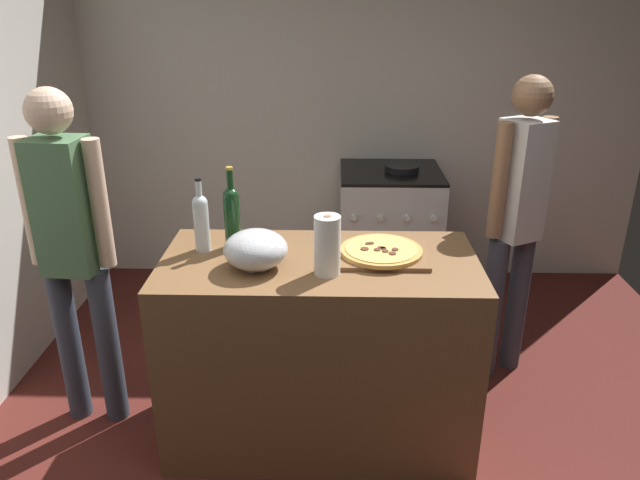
{
  "coord_description": "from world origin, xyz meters",
  "views": [
    {
      "loc": [
        -0.07,
        -1.65,
        1.99
      ],
      "look_at": [
        -0.13,
        0.84,
        0.96
      ],
      "focal_mm": 33.83,
      "sensor_mm": 36.0,
      "label": 1
    }
  ],
  "objects": [
    {
      "name": "ground_plane",
      "position": [
        0.0,
        1.27,
        -0.01
      ],
      "size": [
        4.2,
        3.15,
        0.02
      ],
      "primitive_type": "cube",
      "color": "#511E19"
    },
    {
      "name": "kitchen_wall_rear",
      "position": [
        0.0,
        2.6,
        1.3
      ],
      "size": [
        4.2,
        0.1,
        2.6
      ],
      "primitive_type": "cube",
      "color": "beige",
      "rests_on": "ground_plane"
    },
    {
      "name": "counter",
      "position": [
        -0.13,
        0.74,
        0.46
      ],
      "size": [
        1.39,
        0.69,
        0.91
      ],
      "primitive_type": "cube",
      "color": "brown",
      "rests_on": "ground_plane"
    },
    {
      "name": "cutting_board",
      "position": [
        0.14,
        0.77,
        0.92
      ],
      "size": [
        0.4,
        0.32,
        0.02
      ],
      "primitive_type": "cube",
      "color": "brown",
      "rests_on": "counter"
    },
    {
      "name": "pizza",
      "position": [
        0.14,
        0.77,
        0.94
      ],
      "size": [
        0.36,
        0.36,
        0.03
      ],
      "color": "tan",
      "rests_on": "cutting_board"
    },
    {
      "name": "mixing_bowl",
      "position": [
        -0.4,
        0.65,
        1.0
      ],
      "size": [
        0.27,
        0.27,
        0.16
      ],
      "color": "#B2B2B7",
      "rests_on": "counter"
    },
    {
      "name": "paper_towel_roll",
      "position": [
        -0.1,
        0.59,
        1.04
      ],
      "size": [
        0.11,
        0.11,
        0.26
      ],
      "color": "white",
      "rests_on": "counter"
    },
    {
      "name": "wine_bottle_amber",
      "position": [
        -0.66,
        0.83,
        1.06
      ],
      "size": [
        0.07,
        0.07,
        0.34
      ],
      "color": "silver",
      "rests_on": "counter"
    },
    {
      "name": "wine_bottle_green",
      "position": [
        -0.53,
        0.86,
        1.07
      ],
      "size": [
        0.07,
        0.07,
        0.38
      ],
      "color": "#143819",
      "rests_on": "counter"
    },
    {
      "name": "stove",
      "position": [
        0.3,
        2.2,
        0.45
      ],
      "size": [
        0.67,
        0.64,
        0.94
      ],
      "color": "#B7B7BC",
      "rests_on": "ground_plane"
    },
    {
      "name": "person_in_stripes",
      "position": [
        -1.25,
        0.82,
        0.95
      ],
      "size": [
        0.4,
        0.22,
        1.64
      ],
      "color": "#383D4C",
      "rests_on": "ground_plane"
    },
    {
      "name": "person_in_red",
      "position": [
        0.86,
        1.27,
        0.93
      ],
      "size": [
        0.33,
        0.27,
        1.63
      ],
      "color": "#383D4C",
      "rests_on": "ground_plane"
    }
  ]
}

